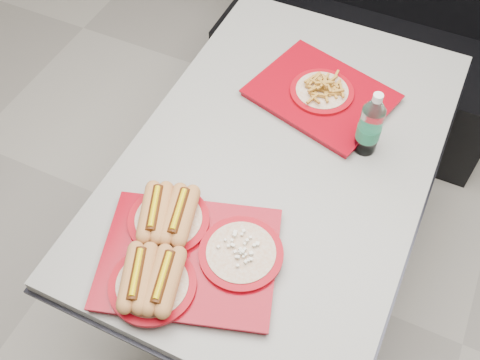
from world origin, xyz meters
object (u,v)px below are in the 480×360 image
at_px(water_bottle, 370,126).
at_px(tray_far, 322,93).
at_px(tray_near, 182,252).
at_px(booth_bench, 367,35).
at_px(diner_table, 279,184).

bearing_deg(water_bottle, tray_far, 143.33).
relative_size(tray_near, tray_far, 1.09).
bearing_deg(water_bottle, tray_near, -119.25).
distance_m(booth_bench, tray_far, 0.90).
bearing_deg(tray_far, water_bottle, -36.67).
bearing_deg(water_bottle, booth_bench, 103.17).
bearing_deg(booth_bench, tray_near, -93.80).
xyz_separation_m(tray_far, water_bottle, (0.20, -0.15, 0.08)).
xyz_separation_m(tray_near, tray_far, (0.13, 0.73, -0.01)).
bearing_deg(water_bottle, diner_table, -150.15).
xyz_separation_m(booth_bench, tray_far, (0.03, -0.82, 0.37)).
distance_m(tray_far, water_bottle, 0.26).
height_order(booth_bench, tray_far, booth_bench).
height_order(diner_table, tray_near, tray_near).
distance_m(booth_bench, water_bottle, 1.09).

